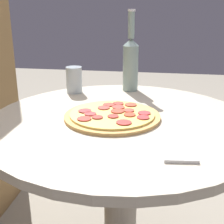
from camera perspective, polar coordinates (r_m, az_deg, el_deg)
The scene contains 5 objects.
table at distance 1.03m, azimuth 1.62°, elevation -10.60°, with size 0.82×0.82×0.70m.
pizza at distance 0.95m, azimuth 0.03°, elevation -0.67°, with size 0.29×0.29×0.02m.
beer_bottle at distance 1.24m, azimuth 3.43°, elevation 9.19°, with size 0.06×0.06×0.31m.
drinking_glass at distance 1.23m, azimuth -6.93°, elevation 5.85°, with size 0.06×0.06×0.10m.
napkin at distance 0.76m, azimuth 11.89°, elevation -6.68°, with size 0.13×0.09×0.01m.
Camera 1 is at (-0.89, -0.11, 1.04)m, focal length 50.00 mm.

